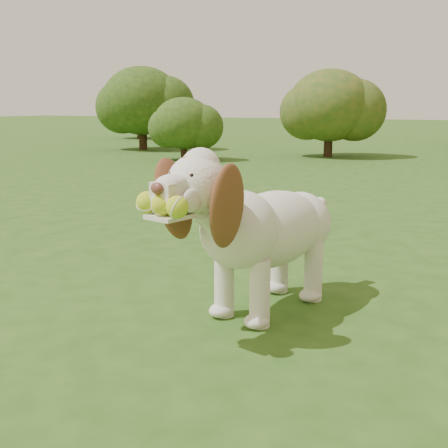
% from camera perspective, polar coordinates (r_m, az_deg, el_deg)
% --- Properties ---
extents(ground, '(80.00, 80.00, 0.00)m').
position_cam_1_polar(ground, '(2.84, -8.75, -9.77)').
color(ground, '#264C15').
rests_on(ground, ground).
extents(dog, '(0.64, 1.33, 0.87)m').
position_cam_1_polar(dog, '(2.79, 3.56, -0.08)').
color(dog, silver).
rests_on(dog, ground).
extents(shrub_a, '(1.15, 1.15, 1.19)m').
position_cam_1_polar(shrub_a, '(10.82, -4.16, 10.16)').
color(shrub_a, '#382314').
rests_on(shrub_a, ground).
extents(shrub_g, '(1.85, 1.85, 1.92)m').
position_cam_1_polar(shrub_g, '(18.14, -8.62, 12.15)').
color(shrub_g, '#382314').
rests_on(shrub_g, ground).
extents(shrub_b, '(1.69, 1.69, 1.75)m').
position_cam_1_polar(shrub_b, '(11.72, 10.68, 11.75)').
color(shrub_b, '#382314').
rests_on(shrub_b, ground).
extents(shrub_e, '(1.86, 1.86, 1.92)m').
position_cam_1_polar(shrub_e, '(13.53, -8.34, 12.27)').
color(shrub_e, '#382314').
rests_on(shrub_e, ground).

